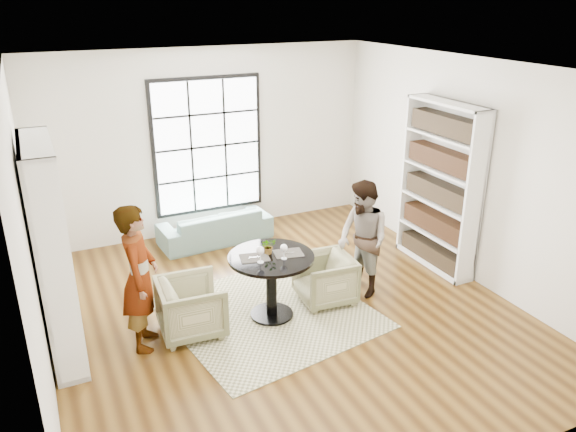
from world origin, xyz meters
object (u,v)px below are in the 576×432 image
sofa (215,226)px  wine_glass_left (260,251)px  pedestal_table (271,273)px  person_right (363,239)px  armchair_right (325,279)px  person_left (140,278)px  flower_centerpiece (268,246)px  armchair_left (191,307)px  wine_glass_right (284,248)px

sofa → wine_glass_left: (-0.27, -2.59, 0.72)m
pedestal_table → wine_glass_left: size_ratio=4.95×
person_right → wine_glass_left: 1.53m
pedestal_table → sofa: size_ratio=0.58×
armchair_right → person_left: bearing=-85.9°
pedestal_table → person_right: person_right is taller
flower_centerpiece → armchair_right: bearing=-1.8°
pedestal_table → armchair_right: (0.77, 0.05, -0.28)m
sofa → person_left: 2.97m
armchair_left → person_left: size_ratio=0.44×
wine_glass_right → person_right: bearing=8.9°
armchair_left → armchair_right: bearing=-87.0°
person_right → flower_centerpiece: person_right is taller
pedestal_table → person_right: (1.32, 0.05, 0.18)m
person_left → flower_centerpiece: bearing=-70.6°
wine_glass_left → flower_centerpiece: wine_glass_left is taller
armchair_right → person_left: person_left is taller
person_left → wine_glass_left: 1.38m
armchair_right → flower_centerpiece: size_ratio=3.50×
person_left → wine_glass_right: person_left is taller
person_right → flower_centerpiece: (-1.32, 0.02, 0.15)m
person_left → person_right: (2.86, -0.01, -0.07)m
sofa → person_left: size_ratio=1.05×
armchair_left → person_right: size_ratio=0.48×
pedestal_table → person_left: 1.56m
pedestal_table → armchair_left: bearing=176.3°
person_left → person_right: person_left is taller
sofa → flower_centerpiece: (-0.09, -2.41, 0.67)m
pedestal_table → wine_glass_left: wine_glass_left is taller
armchair_right → wine_glass_left: wine_glass_left is taller
sofa → armchair_left: (-1.08, -2.42, 0.08)m
armchair_left → wine_glass_right: 1.28m
sofa → armchair_left: armchair_left is taller
armchair_left → armchair_right: size_ratio=1.07×
wine_glass_right → pedestal_table: bearing=126.6°
person_left → sofa: bearing=-15.1°
armchair_right → wine_glass_left: (-0.96, -0.16, 0.66)m
armchair_right → wine_glass_left: size_ratio=3.31×
pedestal_table → wine_glass_right: (0.10, -0.14, 0.37)m
wine_glass_left → sofa: bearing=84.0°
armchair_left → wine_glass_left: 1.04m
pedestal_table → flower_centerpiece: (-0.00, 0.08, 0.33)m
pedestal_table → armchair_left: pedestal_table is taller
person_right → flower_centerpiece: 1.33m
sofa → wine_glass_right: wine_glass_right is taller
pedestal_table → armchair_left: size_ratio=1.39×
person_right → wine_glass_right: bearing=-84.8°
armchair_right → wine_glass_right: bearing=-69.5°
wine_glass_left → pedestal_table: bearing=31.5°
pedestal_table → armchair_right: 0.82m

